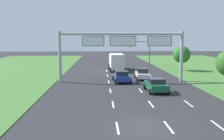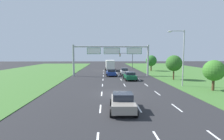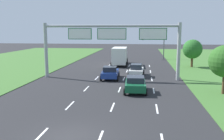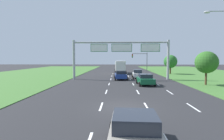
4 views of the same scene
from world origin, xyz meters
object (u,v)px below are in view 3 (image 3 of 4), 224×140
(car_mid_lane, at_px, (110,73))
(traffic_light_mast, at_px, (155,41))
(sign_gantry, at_px, (112,39))
(car_near_red, at_px, (135,84))
(roadside_tree_far, at_px, (192,49))
(car_lead_silver, at_px, (136,70))
(box_truck, at_px, (120,55))

(car_mid_lane, height_order, traffic_light_mast, traffic_light_mast)
(car_mid_lane, relative_size, sign_gantry, 0.26)
(car_mid_lane, distance_m, sign_gantry, 4.20)
(car_near_red, xyz_separation_m, roadside_tree_far, (8.76, 17.89, 2.22))
(car_lead_silver, height_order, car_mid_lane, car_lead_silver)
(car_near_red, bearing_deg, traffic_light_mast, 82.05)
(car_near_red, relative_size, sign_gantry, 0.23)
(traffic_light_mast, bearing_deg, box_truck, -121.71)
(car_near_red, bearing_deg, sign_gantry, 113.87)
(sign_gantry, distance_m, roadside_tree_far, 16.54)
(car_lead_silver, distance_m, box_truck, 11.06)
(car_near_red, height_order, traffic_light_mast, traffic_light_mast)
(sign_gantry, bearing_deg, box_truck, 90.55)
(car_mid_lane, bearing_deg, box_truck, 86.98)
(car_near_red, relative_size, car_mid_lane, 0.91)
(sign_gantry, distance_m, traffic_light_mast, 23.91)
(traffic_light_mast, bearing_deg, car_mid_lane, -105.75)
(sign_gantry, height_order, traffic_light_mast, sign_gantry)
(car_lead_silver, bearing_deg, sign_gantry, -144.54)
(car_lead_silver, xyz_separation_m, car_mid_lane, (-3.26, -2.14, -0.03))
(roadside_tree_far, bearing_deg, box_truck, 173.82)
(car_near_red, xyz_separation_m, car_mid_lane, (-3.39, 6.51, -0.01))
(sign_gantry, bearing_deg, car_near_red, -64.23)
(traffic_light_mast, height_order, roadside_tree_far, traffic_light_mast)
(box_truck, bearing_deg, car_near_red, -81.79)
(car_near_red, height_order, roadside_tree_far, roadside_tree_far)
(car_mid_lane, bearing_deg, roadside_tree_far, 40.42)
(sign_gantry, height_order, roadside_tree_far, sign_gantry)
(car_lead_silver, relative_size, traffic_light_mast, 0.73)
(car_near_red, distance_m, sign_gantry, 8.47)
(sign_gantry, bearing_deg, car_lead_silver, 33.34)
(roadside_tree_far, bearing_deg, car_near_red, -116.08)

